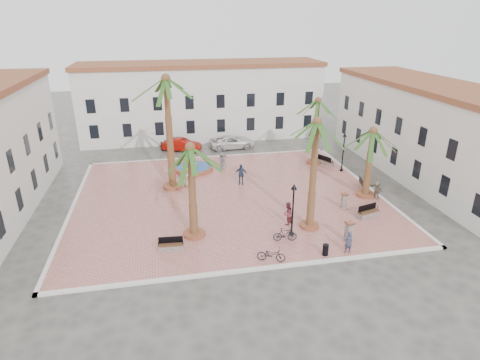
{
  "coord_description": "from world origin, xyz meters",
  "views": [
    {
      "loc": [
        -5.23,
        -31.43,
        14.68
      ],
      "look_at": [
        1.0,
        0.0,
        1.6
      ],
      "focal_mm": 30.0,
      "sensor_mm": 36.0,
      "label": 1
    }
  ],
  "objects_px": {
    "bench_ne": "(325,162)",
    "car_red": "(182,145)",
    "palm_ne": "(317,108)",
    "car_silver": "(230,142)",
    "bench_se": "(368,214)",
    "palm_s": "(316,133)",
    "bench_e": "(363,185)",
    "bollard_n": "(224,161)",
    "cyclist_b": "(287,214)",
    "palm_nw": "(166,91)",
    "bollard_e": "(344,201)",
    "bicycle_a": "(271,255)",
    "palm_e": "(372,140)",
    "pedestrian_fountain_b": "(241,174)",
    "palm_sw": "(191,159)",
    "car_black": "(176,144)",
    "fountain": "(194,167)",
    "car_white": "(232,142)",
    "bench_s": "(171,247)",
    "pedestrian_fountain_a": "(187,177)",
    "cyclist_a": "(348,242)",
    "pedestrian_east": "(377,189)",
    "pedestrian_north": "(222,161)",
    "bicycle_b": "(285,235)",
    "litter_bin": "(325,250)",
    "lamppost_e": "(344,145)",
    "lamppost_s": "(293,201)",
    "bollard_se": "(349,232)"
  },
  "relations": [
    {
      "from": "pedestrian_north",
      "to": "lamppost_s",
      "type": "bearing_deg",
      "value": -144.75
    },
    {
      "from": "palm_nw",
      "to": "palm_ne",
      "type": "bearing_deg",
      "value": 14.33
    },
    {
      "from": "bicycle_a",
      "to": "palm_s",
      "type": "bearing_deg",
      "value": -25.72
    },
    {
      "from": "bench_se",
      "to": "palm_s",
      "type": "bearing_deg",
      "value": 171.7
    },
    {
      "from": "pedestrian_fountain_b",
      "to": "palm_ne",
      "type": "bearing_deg",
      "value": 42.25
    },
    {
      "from": "pedestrian_fountain_a",
      "to": "bollard_n",
      "type": "bearing_deg",
      "value": 29.3
    },
    {
      "from": "fountain",
      "to": "pedestrian_fountain_b",
      "type": "bearing_deg",
      "value": -48.5
    },
    {
      "from": "bicycle_b",
      "to": "pedestrian_fountain_b",
      "type": "distance_m",
      "value": 10.77
    },
    {
      "from": "palm_ne",
      "to": "car_black",
      "type": "distance_m",
      "value": 17.26
    },
    {
      "from": "bench_e",
      "to": "bollard_n",
      "type": "xyz_separation_m",
      "value": [
        -11.61,
        7.92,
        0.41
      ]
    },
    {
      "from": "palm_e",
      "to": "pedestrian_fountain_b",
      "type": "height_order",
      "value": "palm_e"
    },
    {
      "from": "bench_se",
      "to": "litter_bin",
      "type": "relative_size",
      "value": 2.54
    },
    {
      "from": "fountain",
      "to": "car_silver",
      "type": "distance_m",
      "value": 8.75
    },
    {
      "from": "bicycle_a",
      "to": "pedestrian_east",
      "type": "relative_size",
      "value": 1.06
    },
    {
      "from": "palm_ne",
      "to": "car_silver",
      "type": "bearing_deg",
      "value": 135.97
    },
    {
      "from": "fountain",
      "to": "car_white",
      "type": "bearing_deg",
      "value": 52.92
    },
    {
      "from": "palm_e",
      "to": "lamppost_s",
      "type": "bearing_deg",
      "value": -148.11
    },
    {
      "from": "car_black",
      "to": "car_red",
      "type": "relative_size",
      "value": 0.84
    },
    {
      "from": "lamppost_s",
      "to": "bicycle_a",
      "type": "distance_m",
      "value": 4.37
    },
    {
      "from": "bench_e",
      "to": "pedestrian_north",
      "type": "relative_size",
      "value": 0.95
    },
    {
      "from": "pedestrian_east",
      "to": "car_white",
      "type": "height_order",
      "value": "pedestrian_east"
    },
    {
      "from": "car_red",
      "to": "car_white",
      "type": "xyz_separation_m",
      "value": [
        6.03,
        -0.08,
        0.02
      ]
    },
    {
      "from": "palm_e",
      "to": "lamppost_e",
      "type": "xyz_separation_m",
      "value": [
        0.54,
        6.09,
        -2.34
      ]
    },
    {
      "from": "fountain",
      "to": "pedestrian_fountain_b",
      "type": "height_order",
      "value": "fountain"
    },
    {
      "from": "palm_sw",
      "to": "cyclist_b",
      "type": "relative_size",
      "value": 3.89
    },
    {
      "from": "lamppost_s",
      "to": "bicycle_b",
      "type": "relative_size",
      "value": 2.35
    },
    {
      "from": "bollard_e",
      "to": "cyclist_a",
      "type": "height_order",
      "value": "cyclist_a"
    },
    {
      "from": "palm_ne",
      "to": "bench_se",
      "type": "bearing_deg",
      "value": -91.39
    },
    {
      "from": "palm_nw",
      "to": "palm_s",
      "type": "bearing_deg",
      "value": -44.39
    },
    {
      "from": "cyclist_b",
      "to": "palm_ne",
      "type": "bearing_deg",
      "value": -159.66
    },
    {
      "from": "bollard_e",
      "to": "car_silver",
      "type": "distance_m",
      "value": 19.42
    },
    {
      "from": "bench_s",
      "to": "bollard_se",
      "type": "xyz_separation_m",
      "value": [
        12.12,
        -1.33,
        0.54
      ]
    },
    {
      "from": "bicycle_a",
      "to": "car_white",
      "type": "distance_m",
      "value": 24.56
    },
    {
      "from": "palm_s",
      "to": "car_white",
      "type": "height_order",
      "value": "palm_s"
    },
    {
      "from": "palm_sw",
      "to": "bicycle_a",
      "type": "distance_m",
      "value": 8.17
    },
    {
      "from": "fountain",
      "to": "lamppost_e",
      "type": "xyz_separation_m",
      "value": [
        14.73,
        -3.17,
        2.42
      ]
    },
    {
      "from": "bollard_se",
      "to": "car_silver",
      "type": "relative_size",
      "value": 0.33
    },
    {
      "from": "lamppost_e",
      "to": "bench_e",
      "type": "bearing_deg",
      "value": -88.76
    },
    {
      "from": "lamppost_e",
      "to": "bicycle_b",
      "type": "xyz_separation_m",
      "value": [
        -9.72,
        -12.09,
        -2.19
      ]
    },
    {
      "from": "bench_s",
      "to": "bench_se",
      "type": "bearing_deg",
      "value": 11.29
    },
    {
      "from": "palm_nw",
      "to": "bench_ne",
      "type": "relative_size",
      "value": 5.25
    },
    {
      "from": "car_white",
      "to": "pedestrian_fountain_a",
      "type": "bearing_deg",
      "value": 146.93
    },
    {
      "from": "car_white",
      "to": "bench_se",
      "type": "bearing_deg",
      "value": -164.25
    },
    {
      "from": "bench_se",
      "to": "lamppost_s",
      "type": "xyz_separation_m",
      "value": [
        -6.75,
        -1.48,
        2.4
      ]
    },
    {
      "from": "bench_ne",
      "to": "car_red",
      "type": "height_order",
      "value": "car_red"
    },
    {
      "from": "pedestrian_east",
      "to": "car_black",
      "type": "bearing_deg",
      "value": -154.59
    },
    {
      "from": "cyclist_a",
      "to": "pedestrian_fountain_a",
      "type": "relative_size",
      "value": 0.86
    },
    {
      "from": "bench_s",
      "to": "car_silver",
      "type": "distance_m",
      "value": 23.41
    },
    {
      "from": "palm_s",
      "to": "pedestrian_east",
      "type": "distance_m",
      "value": 10.44
    },
    {
      "from": "bicycle_b",
      "to": "car_red",
      "type": "xyz_separation_m",
      "value": [
        -5.74,
        22.35,
        0.08
      ]
    }
  ]
}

